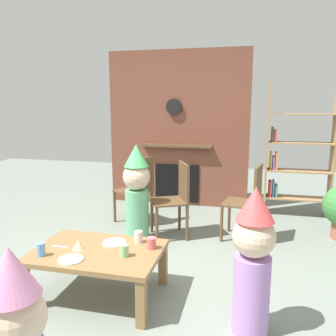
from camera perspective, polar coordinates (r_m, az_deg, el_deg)
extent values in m
plane|color=gray|center=(3.25, -4.47, -18.67)|extent=(12.00, 12.00, 0.00)
cube|color=brown|center=(5.42, 1.74, 6.49)|extent=(2.20, 0.18, 2.40)
cube|color=black|center=(5.45, 1.48, -2.54)|extent=(0.70, 0.02, 0.60)
cube|color=brown|center=(5.30, 1.42, 3.69)|extent=(1.10, 0.10, 0.04)
cylinder|color=black|center=(5.30, 0.99, 10.19)|extent=(0.24, 0.04, 0.24)
cube|color=#9E7A51|center=(5.13, 16.18, 3.05)|extent=(0.02, 0.28, 1.90)
cube|color=#9E7A51|center=(5.25, 25.82, 2.57)|extent=(0.02, 0.28, 1.90)
cube|color=#9E7A51|center=(5.30, 20.56, -4.69)|extent=(0.86, 0.28, 0.02)
cube|color=#9E7A51|center=(5.22, 20.84, -0.45)|extent=(0.86, 0.28, 0.02)
cube|color=#9E7A51|center=(5.16, 21.13, 3.92)|extent=(0.86, 0.28, 0.02)
cube|color=#9E7A51|center=(5.14, 21.43, 8.35)|extent=(0.86, 0.28, 0.02)
cube|color=#B23333|center=(5.24, 16.62, -3.26)|extent=(0.04, 0.20, 0.22)
cube|color=#3359A5|center=(5.24, 17.14, -3.22)|extent=(0.02, 0.20, 0.24)
cube|color=#3F8C4C|center=(5.25, 17.58, -3.58)|extent=(0.03, 0.20, 0.17)
cube|color=gold|center=(5.16, 16.76, 1.21)|extent=(0.02, 0.20, 0.25)
cube|color=#8C4C99|center=(5.17, 17.21, 0.85)|extent=(0.03, 0.20, 0.19)
cube|color=#D87F3F|center=(5.17, 17.61, 1.16)|extent=(0.02, 0.20, 0.25)
cube|color=#4C4C51|center=(5.12, 17.02, 5.40)|extent=(0.03, 0.20, 0.21)
cube|color=#B23333|center=(5.12, 17.43, 5.18)|extent=(0.03, 0.20, 0.17)
cube|color=olive|center=(2.95, -11.68, -13.58)|extent=(1.04, 0.71, 0.04)
cube|color=olive|center=(3.03, -22.79, -17.84)|extent=(0.07, 0.07, 0.37)
cube|color=olive|center=(2.63, -4.47, -21.60)|extent=(0.07, 0.07, 0.37)
cube|color=olive|center=(3.49, -16.62, -13.53)|extent=(0.07, 0.07, 0.37)
cube|color=olive|center=(3.15, -0.84, -15.79)|extent=(0.07, 0.07, 0.37)
cylinder|color=#8CD18C|center=(2.78, -7.32, -13.49)|extent=(0.07, 0.07, 0.10)
cylinder|color=#669EE0|center=(2.94, -20.42, -12.61)|extent=(0.06, 0.06, 0.11)
cylinder|color=#E5666B|center=(2.90, -2.80, -12.39)|extent=(0.08, 0.08, 0.09)
cylinder|color=silver|center=(3.02, -4.94, -11.36)|extent=(0.07, 0.07, 0.10)
cylinder|color=white|center=(3.04, -8.93, -12.18)|extent=(0.20, 0.20, 0.01)
cylinder|color=white|center=(2.81, -15.91, -14.47)|extent=(0.19, 0.19, 0.01)
cone|color=#EAC68C|center=(2.97, -14.74, -12.28)|extent=(0.10, 0.10, 0.08)
cube|color=silver|center=(3.07, -17.52, -12.39)|extent=(0.15, 0.02, 0.01)
sphere|color=beige|center=(1.74, -24.29, -21.85)|extent=(0.28, 0.28, 0.28)
cone|color=pink|center=(1.64, -24.88, -15.37)|extent=(0.25, 0.25, 0.22)
cylinder|color=#B27FCC|center=(2.60, 13.70, -19.80)|extent=(0.25, 0.25, 0.56)
sphere|color=beige|center=(2.41, 14.14, -11.00)|extent=(0.29, 0.29, 0.29)
cone|color=#EA4C4C|center=(2.34, 14.39, -5.81)|extent=(0.26, 0.26, 0.23)
cylinder|color=#66B27F|center=(4.06, -5.16, -7.82)|extent=(0.27, 0.27, 0.61)
sphere|color=beige|center=(3.94, -5.27, -1.43)|extent=(0.32, 0.32, 0.32)
cone|color=#4CB766|center=(3.90, -5.33, 2.10)|extent=(0.28, 0.28, 0.25)
cube|color=brown|center=(4.64, -5.85, -3.75)|extent=(0.55, 0.55, 0.02)
cube|color=brown|center=(4.46, -4.36, -1.24)|extent=(0.23, 0.36, 0.45)
cylinder|color=brown|center=(4.95, -5.58, -5.55)|extent=(0.04, 0.04, 0.43)
cylinder|color=brown|center=(4.73, -8.90, -6.39)|extent=(0.04, 0.04, 0.43)
cylinder|color=brown|center=(4.69, -2.68, -6.41)|extent=(0.04, 0.04, 0.43)
cylinder|color=brown|center=(4.46, -6.04, -7.36)|extent=(0.04, 0.04, 0.43)
cube|color=brown|center=(4.11, 0.13, -5.58)|extent=(0.53, 0.53, 0.02)
cube|color=brown|center=(4.10, 2.66, -2.26)|extent=(0.20, 0.37, 0.45)
cylinder|color=brown|center=(4.32, -2.75, -7.94)|extent=(0.04, 0.04, 0.43)
cylinder|color=brown|center=(3.98, -1.87, -9.55)|extent=(0.04, 0.04, 0.43)
cylinder|color=brown|center=(4.39, 1.93, -7.62)|extent=(0.04, 0.04, 0.43)
cylinder|color=brown|center=(4.06, 3.20, -9.16)|extent=(0.04, 0.04, 0.43)
cube|color=brown|center=(4.14, 12.09, -5.73)|extent=(0.47, 0.47, 0.02)
cube|color=brown|center=(4.04, 14.78, -2.78)|extent=(0.10, 0.40, 0.45)
cylinder|color=brown|center=(4.41, 10.17, -7.70)|extent=(0.04, 0.04, 0.43)
cylinder|color=brown|center=(4.08, 8.92, -9.19)|extent=(0.04, 0.04, 0.43)
cylinder|color=brown|center=(4.34, 14.83, -8.18)|extent=(0.04, 0.04, 0.43)
cylinder|color=brown|center=(4.01, 13.97, -9.74)|extent=(0.04, 0.04, 0.43)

